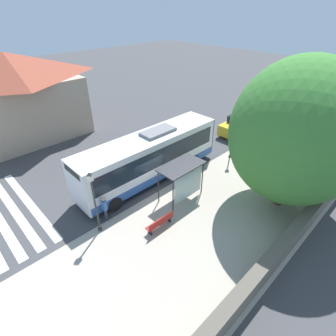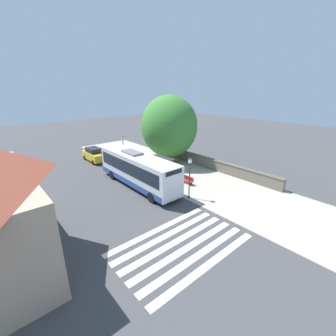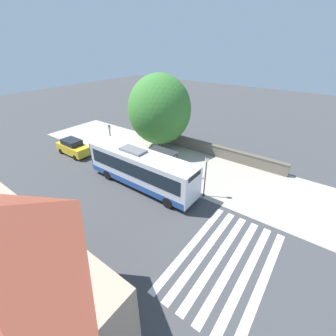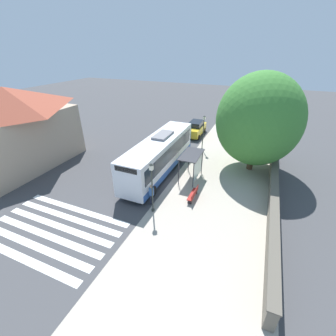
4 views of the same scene
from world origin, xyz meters
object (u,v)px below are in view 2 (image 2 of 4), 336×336
Objects in this scene: bus_shelter at (162,161)px; bench at (186,179)px; shade_tree at (169,127)px; pedestrian at (180,187)px; parked_car_behind_bus at (94,155)px; street_lamp_near at (123,148)px; street_lamp_far at (190,175)px; bus at (137,169)px.

bench is (-1.04, 2.97, -1.60)m from bus_shelter.
bus_shelter is at bearing 41.33° from shade_tree.
pedestrian is 16.52m from parked_car_behind_bus.
shade_tree is 1.99× the size of parked_car_behind_bus.
bus_shelter is 6.99m from shade_tree.
bus_shelter is 0.66× the size of parked_car_behind_bus.
street_lamp_far is (0.34, 12.58, -0.05)m from street_lamp_near.
shade_tree is (-3.72, -7.16, 4.55)m from bench.
street_lamp_near is at bearing -26.01° from shade_tree.
bus_shelter is 0.76× the size of street_lamp_far.
street_lamp_far is at bearing 48.60° from bench.
bus_shelter is at bearing 178.82° from bus.
shade_tree is (-6.04, -9.79, 2.62)m from street_lamp_far.
street_lamp_near is at bearing -109.13° from bus.
pedestrian is (-1.58, 4.94, -0.85)m from bus.
pedestrian is at bearing 54.29° from shade_tree.
bus_shelter reaches higher than pedestrian.
pedestrian is at bearing 86.07° from street_lamp_near.
bench is at bearing 106.06° from parked_car_behind_bus.
pedestrian is at bearing -57.48° from street_lamp_far.
bus_shelter is 0.33× the size of shade_tree.
street_lamp_near is (1.98, -9.94, 1.98)m from bench.
pedestrian reaches higher than bench.
pedestrian is 11.85m from shade_tree.
street_lamp_far is 0.87× the size of parked_car_behind_bus.
shade_tree is (-5.70, 2.78, 2.57)m from street_lamp_near.
bus_shelter is (-3.33, 0.07, 0.20)m from bus.
street_lamp_far is at bearing 77.12° from bus_shelter.
parked_car_behind_bus is at bearing -43.08° from shade_tree.
bus_shelter is at bearing 97.66° from street_lamp_near.
street_lamp_near is 0.89× the size of parked_car_behind_bus.
bench is 0.45× the size of street_lamp_near.
street_lamp_far is 17.36m from parked_car_behind_bus.
pedestrian is at bearing 107.73° from bus.
pedestrian is 0.38× the size of parked_car_behind_bus.
bus_shelter is 5.76m from street_lamp_far.
parked_car_behind_bus is at bearing -85.14° from pedestrian.
bus is 2.47× the size of parked_car_behind_bus.
street_lamp_far reaches higher than pedestrian.
bench is at bearing 101.26° from street_lamp_near.
street_lamp_near is 1.02× the size of street_lamp_far.
pedestrian is 0.94× the size of bench.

